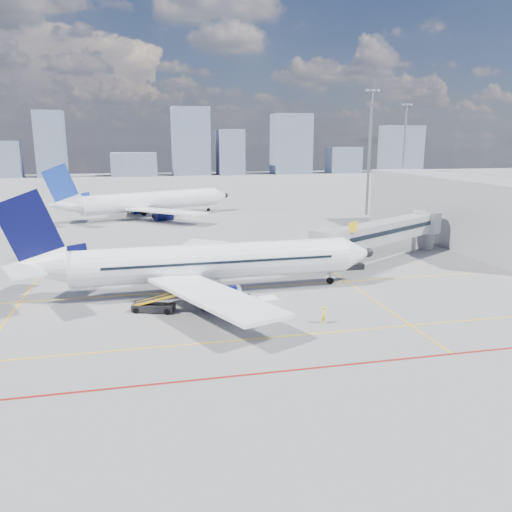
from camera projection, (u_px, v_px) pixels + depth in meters
The scene contains 13 objects.
ground at pixel (236, 314), 45.21m from camera, with size 420.00×420.00×0.00m, color gray.
apron_markings at pixel (238, 330), 41.37m from camera, with size 90.00×35.12×0.01m.
jet_bridge at pixel (389, 231), 65.43m from camera, with size 23.55×15.78×6.30m.
terminal_block at pixel (459, 209), 77.27m from camera, with size 10.00×42.00×10.00m.
floodlight_mast_ne at pixel (369, 149), 102.49m from camera, with size 3.20×0.61×25.45m.
floodlight_mast_far at pixel (404, 147), 141.49m from camera, with size 3.20×0.61×25.45m.
distant_skyline at pixel (189, 151), 226.23m from camera, with size 252.15×15.67×30.11m.
main_aircraft at pixel (199, 263), 50.72m from camera, with size 38.06×33.16×11.09m.
second_aircraft at pixel (145, 202), 101.52m from camera, with size 37.55×31.67×11.58m.
baggage_tug at pixel (248, 305), 45.43m from camera, with size 2.52×1.77×1.62m.
cargo_dolly at pixel (259, 308), 43.68m from camera, with size 3.56×1.70×1.92m.
belt_loader at pixel (155, 306), 45.73m from camera, with size 5.53×2.88×2.24m.
ramp_worker at pixel (324, 315), 42.76m from camera, with size 0.56×0.37×1.54m, color yellow.
Camera 1 is at (-7.58, -42.21, 15.35)m, focal length 35.00 mm.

